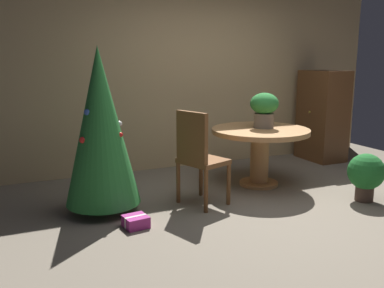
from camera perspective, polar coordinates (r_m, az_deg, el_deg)
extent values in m
plane|color=#756B5B|center=(4.39, 12.29, -9.12)|extent=(6.60, 6.60, 0.00)
cube|color=tan|center=(6.03, 0.35, 9.37)|extent=(6.00, 0.10, 2.60)
cylinder|color=#B27F4C|center=(5.25, 9.14, -5.32)|extent=(0.48, 0.48, 0.04)
cylinder|color=#B27F4C|center=(5.16, 9.26, -1.87)|extent=(0.23, 0.23, 0.61)
cylinder|color=#B27F4C|center=(5.10, 9.38, 1.78)|extent=(1.18, 1.18, 0.06)
cylinder|color=#665B51|center=(5.15, 9.83, 3.19)|extent=(0.24, 0.24, 0.18)
ellipsoid|color=#287533|center=(5.12, 9.91, 5.51)|extent=(0.34, 0.34, 0.26)
sphere|color=#EAD14C|center=(5.22, 8.98, 5.61)|extent=(0.06, 0.06, 0.06)
sphere|color=#EAD14C|center=(5.04, 10.40, 6.04)|extent=(0.05, 0.05, 0.05)
sphere|color=#EAD14C|center=(5.13, 11.15, 5.40)|extent=(0.09, 0.09, 0.09)
sphere|color=#EAD14C|center=(5.16, 11.09, 5.73)|extent=(0.09, 0.09, 0.09)
cylinder|color=brown|center=(4.73, 1.23, -4.48)|extent=(0.04, 0.04, 0.45)
cylinder|color=brown|center=(4.46, 5.05, -5.54)|extent=(0.04, 0.04, 0.45)
cylinder|color=brown|center=(4.51, -1.90, -5.32)|extent=(0.04, 0.04, 0.45)
cylinder|color=brown|center=(4.22, 1.93, -6.51)|extent=(0.04, 0.04, 0.45)
cube|color=brown|center=(4.41, 1.57, -2.35)|extent=(0.53, 0.57, 0.05)
cube|color=brown|center=(4.23, -0.03, 0.99)|extent=(0.19, 0.41, 0.52)
cylinder|color=brown|center=(4.41, -11.97, -8.39)|extent=(0.10, 0.10, 0.09)
cone|color=#287533|center=(4.20, -12.44, 2.37)|extent=(0.75, 0.75, 1.57)
sphere|color=gold|center=(4.31, -8.96, -2.15)|extent=(0.04, 0.04, 0.04)
sphere|color=red|center=(4.10, -14.79, 0.52)|extent=(0.06, 0.06, 0.06)
sphere|color=silver|center=(4.22, -9.97, 2.75)|extent=(0.06, 0.06, 0.06)
sphere|color=red|center=(4.45, -11.29, -0.03)|extent=(0.06, 0.06, 0.06)
sphere|color=red|center=(4.13, -9.79, 1.26)|extent=(0.05, 0.05, 0.05)
sphere|color=#2D51A8|center=(4.09, -14.20, 4.27)|extent=(0.06, 0.06, 0.06)
sphere|color=red|center=(4.22, -13.61, 6.78)|extent=(0.05, 0.05, 0.05)
sphere|color=silver|center=(4.12, -14.32, 2.47)|extent=(0.05, 0.05, 0.05)
cube|color=#9E287A|center=(3.95, -7.73, -10.51)|extent=(0.24, 0.23, 0.11)
cube|color=silver|center=(3.95, -7.73, -10.51)|extent=(0.22, 0.06, 0.11)
cube|color=brown|center=(6.68, 17.48, 3.74)|extent=(0.48, 0.69, 1.37)
sphere|color=#B29338|center=(6.51, 15.86, 4.25)|extent=(0.04, 0.04, 0.04)
cylinder|color=#4C382D|center=(4.97, 22.58, -6.24)|extent=(0.20, 0.20, 0.17)
sphere|color=#1E6628|center=(4.91, 22.80, -3.51)|extent=(0.40, 0.40, 0.40)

